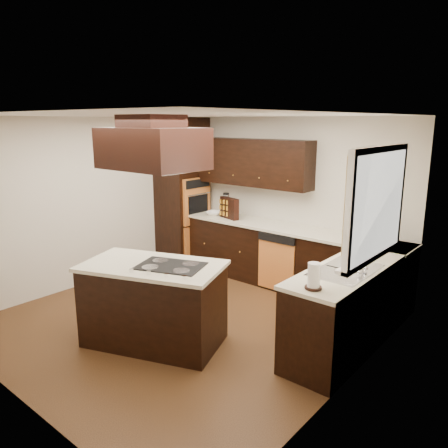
{
  "coord_description": "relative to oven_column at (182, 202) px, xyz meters",
  "views": [
    {
      "loc": [
        3.6,
        -3.57,
        2.43
      ],
      "look_at": [
        0.1,
        0.6,
        1.15
      ],
      "focal_mm": 35.0,
      "sensor_mm": 36.0,
      "label": 1
    }
  ],
  "objects": [
    {
      "name": "cooktop",
      "position": [
        2.08,
        -2.24,
        -0.13
      ],
      "size": [
        0.81,
        0.68,
        0.01
      ],
      "primitive_type": "cube",
      "rotation": [
        0.0,
        0.0,
        0.36
      ],
      "color": "black",
      "rests_on": "island_top"
    },
    {
      "name": "ceiling",
      "position": [
        1.78,
        -1.71,
        1.45
      ],
      "size": [
        4.2,
        4.2,
        0.02
      ],
      "primitive_type": "cube",
      "color": "white",
      "rests_on": "ground"
    },
    {
      "name": "paper_towel",
      "position": [
        3.57,
        -1.84,
        -0.01
      ],
      "size": [
        0.15,
        0.15,
        0.25
      ],
      "primitive_type": "cylinder",
      "rotation": [
        0.0,
        0.0,
        -0.41
      ],
      "color": "white",
      "rests_on": "countertop_right"
    },
    {
      "name": "blender_base",
      "position": [
        0.91,
        0.1,
        -0.09
      ],
      "size": [
        0.15,
        0.15,
        0.1
      ],
      "primitive_type": "cylinder",
      "color": "silver",
      "rests_on": "countertop_back"
    },
    {
      "name": "blender_pitcher",
      "position": [
        0.91,
        0.1,
        0.09
      ],
      "size": [
        0.13,
        0.13,
        0.26
      ],
      "primitive_type": "cone",
      "color": "silver",
      "rests_on": "blender_base"
    },
    {
      "name": "window_pane",
      "position": [
        3.87,
        -1.16,
        0.59
      ],
      "size": [
        0.0,
        1.2,
        1.0
      ],
      "primitive_type": "cube",
      "color": "white",
      "rests_on": "wall_right"
    },
    {
      "name": "wall_front",
      "position": [
        1.78,
        -3.81,
        0.19
      ],
      "size": [
        4.2,
        0.02,
        2.5
      ],
      "primitive_type": "cube",
      "color": "beige",
      "rests_on": "ground"
    },
    {
      "name": "wall_left",
      "position": [
        -0.33,
        -1.71,
        0.19
      ],
      "size": [
        0.02,
        4.2,
        2.5
      ],
      "primitive_type": "cube",
      "color": "beige",
      "rests_on": "ground"
    },
    {
      "name": "range_hood",
      "position": [
        1.88,
        -2.25,
        1.1
      ],
      "size": [
        1.05,
        0.72,
        0.42
      ],
      "primitive_type": "cube",
      "color": "black",
      "rests_on": "ceiling"
    },
    {
      "name": "hood_duct",
      "position": [
        1.88,
        -2.25,
        1.38
      ],
      "size": [
        0.55,
        0.5,
        0.13
      ],
      "primitive_type": "cube",
      "color": "black",
      "rests_on": "ceiling"
    },
    {
      "name": "countertop_right",
      "position": [
        3.56,
        -0.8,
        -0.16
      ],
      "size": [
        0.63,
        2.4,
        0.04
      ],
      "primitive_type": "cube",
      "color": "beige",
      "rests_on": "base_cabinets_right"
    },
    {
      "name": "curtain_right",
      "position": [
        3.79,
        -0.74,
        0.64
      ],
      "size": [
        0.02,
        0.34,
        0.9
      ],
      "primitive_type": "cube",
      "color": "beige",
      "rests_on": "wall_right"
    },
    {
      "name": "soap_bottle",
      "position": [
        3.5,
        -0.75,
        -0.03
      ],
      "size": [
        0.13,
        0.13,
        0.21
      ],
      "primitive_type": "imported",
      "rotation": [
        0.0,
        0.0,
        -0.37
      ],
      "color": "white",
      "rests_on": "countertop_right"
    },
    {
      "name": "dishwasher_front",
      "position": [
        2.1,
        -0.2,
        -0.66
      ],
      "size": [
        0.6,
        0.05,
        0.72
      ],
      "primitive_type": "cube",
      "color": "orange",
      "rests_on": "floor"
    },
    {
      "name": "countertop_back",
      "position": [
        1.81,
        0.08,
        -0.16
      ],
      "size": [
        2.93,
        0.63,
        0.04
      ],
      "primitive_type": "cube",
      "color": "beige",
      "rests_on": "base_cabinets_back"
    },
    {
      "name": "upper_cabinets",
      "position": [
        1.34,
        0.23,
        0.75
      ],
      "size": [
        2.0,
        0.34,
        0.72
      ],
      "primitive_type": "cube",
      "color": "black",
      "rests_on": "wall_back"
    },
    {
      "name": "curtain_left",
      "position": [
        3.79,
        -1.57,
        0.64
      ],
      "size": [
        0.02,
        0.34,
        0.9
      ],
      "primitive_type": "cube",
      "color": "beige",
      "rests_on": "wall_right"
    },
    {
      "name": "island_top",
      "position": [
        1.87,
        -2.32,
        -0.16
      ],
      "size": [
        1.72,
        1.33,
        0.04
      ],
      "primitive_type": "cube",
      "rotation": [
        0.0,
        0.0,
        0.36
      ],
      "color": "beige",
      "rests_on": "island"
    },
    {
      "name": "base_cabinets_back",
      "position": [
        1.81,
        0.09,
        -0.62
      ],
      "size": [
        2.93,
        0.6,
        0.88
      ],
      "primitive_type": "cube",
      "color": "black",
      "rests_on": "floor"
    },
    {
      "name": "window_frame",
      "position": [
        3.85,
        -1.16,
        0.59
      ],
      "size": [
        0.06,
        1.32,
        1.12
      ],
      "primitive_type": "cube",
      "color": "white",
      "rests_on": "wall_right"
    },
    {
      "name": "wall_back",
      "position": [
        1.78,
        0.4,
        0.19
      ],
      "size": [
        4.2,
        0.02,
        2.5
      ],
      "primitive_type": "cube",
      "color": "beige",
      "rests_on": "ground"
    },
    {
      "name": "mixing_bowl",
      "position": [
        0.72,
        0.03,
        -0.11
      ],
      "size": [
        0.31,
        0.31,
        0.06
      ],
      "primitive_type": "imported",
      "rotation": [
        0.0,
        0.0,
        0.24
      ],
      "color": "white",
      "rests_on": "countertop_back"
    },
    {
      "name": "island",
      "position": [
        1.87,
        -2.32,
        -0.62
      ],
      "size": [
        1.65,
        1.27,
        0.88
      ],
      "primitive_type": "cube",
      "rotation": [
        0.0,
        0.0,
        0.36
      ],
      "color": "black",
      "rests_on": "floor"
    },
    {
      "name": "sink_rim",
      "position": [
        3.58,
        -1.16,
        -0.14
      ],
      "size": [
        0.52,
        0.84,
        0.01
      ],
      "primitive_type": "cube",
      "color": "silver",
      "rests_on": "countertop_right"
    },
    {
      "name": "wall_oven_face",
      "position": [
        0.35,
        0.0,
        0.06
      ],
      "size": [
        0.05,
        0.62,
        0.78
      ],
      "primitive_type": "cube",
      "color": "orange",
      "rests_on": "oven_column"
    },
    {
      "name": "oven_column",
      "position": [
        0.0,
        0.0,
        0.0
      ],
      "size": [
        0.65,
        0.75,
        2.12
      ],
      "primitive_type": "cube",
      "color": "black",
      "rests_on": "floor"
    },
    {
      "name": "base_cabinets_right",
      "position": [
        3.58,
        -0.8,
        -0.62
      ],
      "size": [
        0.6,
        2.4,
        0.88
      ],
      "primitive_type": "cube",
      "color": "black",
      "rests_on": "floor"
    },
    {
      "name": "floor",
      "position": [
        1.78,
        -1.71,
        -1.07
      ],
      "size": [
        4.2,
        4.2,
        0.02
      ],
      "primitive_type": "cube",
      "color": "brown",
      "rests_on": "ground"
    },
    {
      "name": "wall_right",
      "position": [
        3.88,
        -1.71,
        0.19
      ],
      "size": [
        0.02,
        4.2,
        2.5
      ],
      "primitive_type": "cube",
      "color": "beige",
      "rests_on": "ground"
    },
    {
      "name": "spice_rack",
      "position": [
        1.06,
        -0.0,
        0.03
      ],
      "size": [
        0.41,
        0.21,
        0.33
      ],
      "primitive_type": "cube",
      "rotation": [
        0.0,
        0.0,
        -0.3
      ],
      "color": "black",
      "rests_on": "countertop_back"
    }
  ]
}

